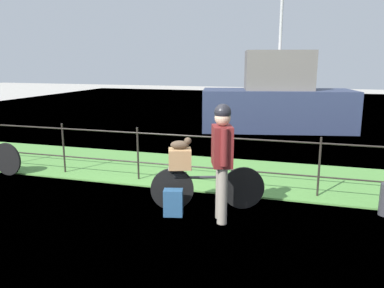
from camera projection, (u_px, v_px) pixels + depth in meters
name	position (u px, v px, depth m)	size (l,w,h in m)	color
ground_plane	(138.00, 223.00, 5.40)	(60.00, 60.00, 0.00)	#B2ADA3
grass_strip	(192.00, 171.00, 7.91)	(27.00, 2.40, 0.03)	#569342
harbor_water	(247.00, 120.00, 14.95)	(30.00, 30.00, 0.00)	slate
iron_fence	(179.00, 153.00, 6.97)	(18.04, 0.04, 1.03)	#28231E
bicycle_main	(207.00, 187.00, 5.83)	(1.67, 0.63, 0.66)	black
wooden_crate	(180.00, 159.00, 5.72)	(0.34, 0.29, 0.30)	#A87F51
terrier_dog	(181.00, 144.00, 5.67)	(0.32, 0.23, 0.18)	#4C3D2D
cyclist_person	(222.00, 153.00, 5.27)	(0.38, 0.51, 1.68)	gray
backpack_on_paving	(173.00, 203.00, 5.62)	(0.28, 0.18, 0.40)	#28517A
moored_boat_mid	(277.00, 101.00, 12.54)	(5.14, 2.78, 4.20)	#2D3856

